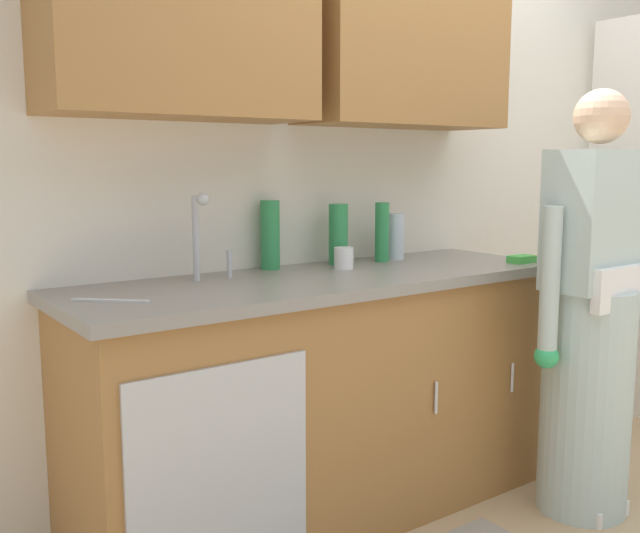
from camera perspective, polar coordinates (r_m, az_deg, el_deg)
kitchen_wall_with_uppers at (r=3.11m, az=3.36°, el=10.53°), size 4.80×0.44×2.70m
counter_cabinet at (r=2.77m, az=0.30°, el=-10.76°), size 1.90×0.62×0.90m
countertop at (r=2.65m, az=0.35°, el=-1.10°), size 1.96×0.66×0.04m
sink at (r=2.45m, az=-7.49°, el=-1.85°), size 0.50×0.36×0.35m
person_at_sink at (r=2.93m, az=20.69°, el=-5.30°), size 0.55×0.34×1.62m
bottle_soap at (r=2.91m, az=1.47°, el=2.58°), size 0.08×0.08×0.25m
bottle_cleaner_spray at (r=3.09m, az=6.02°, el=2.41°), size 0.08×0.08×0.20m
bottle_water_tall at (r=2.78m, az=-4.00°, el=2.53°), size 0.07×0.07×0.27m
bottle_dish_liquid at (r=3.01m, az=4.96°, el=2.74°), size 0.06×0.06×0.25m
cup_by_sink at (r=2.80m, az=1.90°, el=0.67°), size 0.08×0.08×0.08m
knife_on_counter at (r=2.24m, az=-16.35°, el=-2.62°), size 0.19×0.18×0.01m
sponge at (r=3.09m, az=15.77°, el=0.57°), size 0.11×0.07×0.03m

